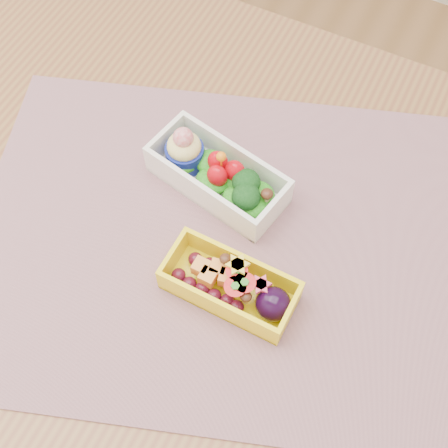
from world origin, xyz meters
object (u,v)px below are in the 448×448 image
at_px(placemat, 217,240).
at_px(bento_white, 217,174).
at_px(table, 214,276).
at_px(bento_yellow, 233,286).

bearing_deg(placemat, bento_white, 116.46).
xyz_separation_m(placemat, bento_white, (-0.04, 0.07, 0.03)).
xyz_separation_m(table, bento_yellow, (0.05, -0.05, 0.12)).
xyz_separation_m(table, bento_white, (-0.03, 0.08, 0.13)).
distance_m(table, bento_white, 0.15).
distance_m(bento_white, bento_yellow, 0.15).
distance_m(table, bento_yellow, 0.14).
bearing_deg(bento_yellow, table, 136.52).
height_order(placemat, bento_yellow, bento_yellow).
bearing_deg(bento_yellow, bento_white, 124.66).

